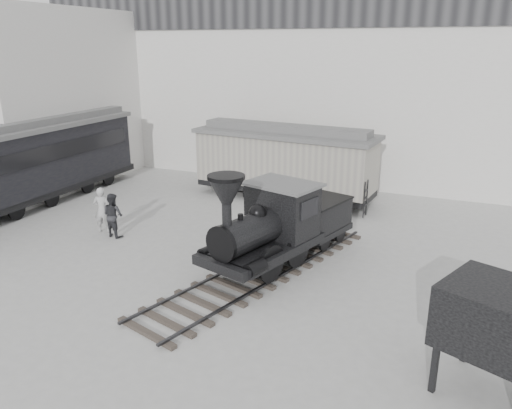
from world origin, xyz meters
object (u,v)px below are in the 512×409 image
at_px(passenger_coach, 20,164).
at_px(visitor_a, 102,210).
at_px(coal_hopper, 501,328).
at_px(boxcar, 285,160).
at_px(visitor_b, 113,215).
at_px(locomotive, 276,229).

distance_m(passenger_coach, visitor_a, 5.75).
distance_m(passenger_coach, coal_hopper, 20.57).
relative_size(boxcar, visitor_b, 5.18).
relative_size(boxcar, visitor_a, 4.87).
height_order(locomotive, boxcar, boxcar).
bearing_deg(visitor_b, passenger_coach, -2.67).
xyz_separation_m(passenger_coach, coal_hopper, (19.66, -6.05, -0.41)).
relative_size(locomotive, passenger_coach, 0.74).
distance_m(visitor_a, visitor_b, 0.73).
bearing_deg(visitor_a, visitor_b, 142.11).
distance_m(visitor_b, coal_hopper, 14.24).
height_order(passenger_coach, coal_hopper, passenger_coach).
distance_m(boxcar, coal_hopper, 14.96).
bearing_deg(visitor_a, passenger_coach, -33.37).
height_order(locomotive, visitor_a, locomotive).
distance_m(boxcar, visitor_a, 8.90).
height_order(visitor_a, visitor_b, visitor_a).
height_order(passenger_coach, visitor_b, passenger_coach).
bearing_deg(visitor_b, coal_hopper, 172.04).
bearing_deg(passenger_coach, boxcar, 29.57).
height_order(passenger_coach, visitor_a, passenger_coach).
bearing_deg(boxcar, passenger_coach, -145.35).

